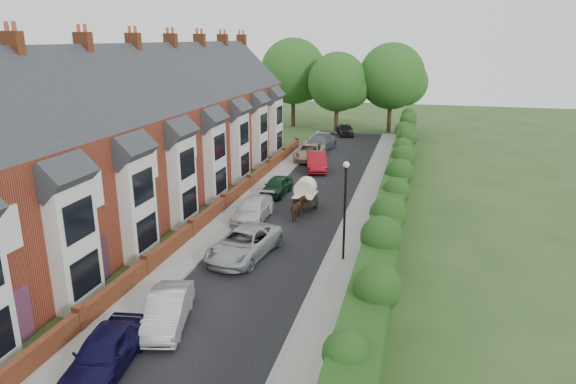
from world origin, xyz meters
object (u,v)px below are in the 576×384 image
Objects in this scene: car_silver_a at (167,310)px; lamppost at (345,199)px; car_red at (316,161)px; car_beige at (310,152)px; car_silver_b at (244,243)px; car_white at (253,209)px; car_navy at (105,352)px; horse at (299,209)px; car_grey at (319,143)px; car_black at (346,130)px; horse_cart at (305,192)px; car_green at (277,186)px.

lamppost is at bearing 38.71° from car_silver_a.
car_beige is at bearing 96.33° from car_red.
car_red is at bearing 105.81° from lamppost.
car_silver_b is 1.13× the size of car_white.
car_navy is 2.57× the size of horse.
lamppost reaches higher than car_grey.
car_beige is (-0.69, 29.15, 0.06)m from car_silver_a.
lamppost is 1.29× the size of car_black.
horse_cart is (-3.61, 7.22, -2.06)m from lamppost.
car_white is 1.20× the size of car_green.
car_beige is (0.00, 32.28, 0.01)m from car_navy.
car_grey is at bearing -112.93° from car_black.
car_grey is 1.35× the size of car_black.
car_red is 0.86× the size of car_grey.
car_grey is (-0.01, 15.53, 0.13)m from car_green.
car_silver_b is 0.96× the size of car_grey.
car_black is (0.00, 35.14, -0.04)m from car_silver_b.
car_silver_a is at bearing -87.11° from car_silver_b.
car_silver_b is (-5.00, -0.72, -2.58)m from lamppost.
car_silver_b is at bearing -77.30° from car_white.
car_red is at bearing -72.51° from car_beige.
car_silver_a is 0.78× the size of car_silver_b.
car_beige reaches higher than car_silver_b.
car_silver_a is 0.88× the size of car_red.
car_silver_b is 1.12× the size of car_red.
car_beige is (-0.05, 11.29, 0.08)m from car_green.
car_red is 10.69m from horse_cart.
horse is at bearing -83.11° from car_beige.
car_silver_a is 0.76× the size of car_grey.
lamppost is 1.13× the size of car_white.
car_silver_b reaches higher than car_green.
horse is at bearing -72.58° from car_grey.
car_black is at bearing 98.70° from car_silver_b.
car_red reaches higher than car_silver_b.
car_silver_a reaches higher than car_green.
horse_cart reaches higher than car_navy.
car_grey reaches higher than car_green.
car_silver_a is at bearing -98.01° from horse_cart.
car_green is 0.82× the size of car_red.
car_silver_a is 42.14m from car_black.
lamppost is 1.72× the size of horse_cart.
car_silver_a reaches higher than car_white.
car_grey is 20.42m from horse.
car_silver_b is 1.36× the size of car_green.
car_beige is 14.50m from horse_cart.
car_red is 1.16× the size of car_black.
lamppost is 9.96m from car_silver_a.
car_white is 1.15× the size of car_black.
car_grey is at bearing 85.36° from car_red.
car_red is 16.62m from car_black.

